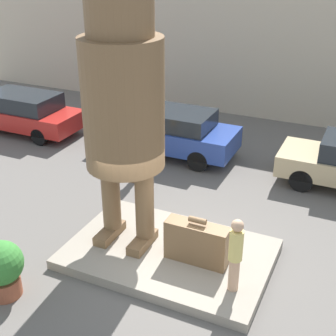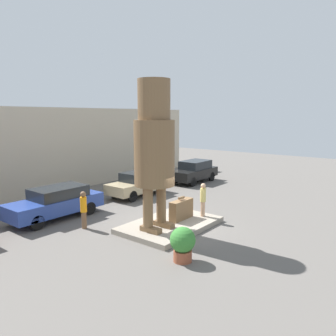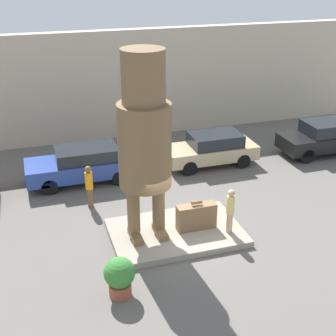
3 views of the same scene
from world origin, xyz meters
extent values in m
plane|color=#605B56|center=(0.00, 0.00, 0.00)|extent=(60.00, 60.00, 0.00)
cube|color=gray|center=(0.00, 0.00, 0.11)|extent=(4.46, 2.92, 0.23)
cube|color=beige|center=(0.00, 10.13, 2.73)|extent=(28.00, 0.60, 5.47)
cube|color=brown|center=(-1.45, -0.10, 0.33)|extent=(0.33, 0.95, 0.21)
cube|color=brown|center=(-0.60, -0.10, 0.33)|extent=(0.33, 0.95, 0.21)
cylinder|color=brown|center=(-1.45, 0.04, 1.27)|extent=(0.42, 0.42, 1.67)
cylinder|color=brown|center=(-0.60, 0.04, 1.27)|extent=(0.42, 0.42, 1.67)
cylinder|color=brown|center=(-1.03, 0.04, 3.45)|extent=(1.67, 1.67, 2.69)
cylinder|color=brown|center=(-1.03, 0.04, 5.60)|extent=(1.31, 1.31, 1.61)
cube|color=brown|center=(0.69, -0.09, 0.68)|extent=(1.36, 0.41, 0.90)
cylinder|color=brown|center=(0.69, -0.09, 1.24)|extent=(0.37, 0.12, 0.12)
cylinder|color=tan|center=(1.68, -0.64, 0.58)|extent=(0.21, 0.21, 0.72)
cylinder|color=#DBC66B|center=(1.68, -0.64, 1.26)|extent=(0.27, 0.27, 0.64)
sphere|color=tan|center=(1.68, -0.64, 1.70)|extent=(0.24, 0.24, 0.24)
cube|color=#284293|center=(-2.46, 5.17, 0.67)|extent=(4.60, 1.77, 0.69)
cube|color=#1E2328|center=(-2.23, 5.17, 1.28)|extent=(2.53, 1.59, 0.52)
cylinder|color=black|center=(-3.88, 4.38, 0.33)|extent=(0.66, 0.18, 0.66)
cylinder|color=black|center=(-3.88, 5.97, 0.33)|extent=(0.66, 0.18, 0.66)
cylinder|color=black|center=(-1.03, 4.38, 0.33)|extent=(0.66, 0.18, 0.66)
cylinder|color=black|center=(-1.03, 5.97, 0.33)|extent=(0.66, 0.18, 0.66)
cube|color=tan|center=(3.36, 5.17, 0.64)|extent=(4.13, 1.70, 0.61)
cube|color=#1E2328|center=(3.57, 5.17, 1.22)|extent=(2.27, 1.53, 0.55)
cylinder|color=black|center=(2.08, 4.40, 0.33)|extent=(0.66, 0.18, 0.66)
cylinder|color=black|center=(2.08, 5.93, 0.33)|extent=(0.66, 0.18, 0.66)
cylinder|color=black|center=(4.64, 4.40, 0.33)|extent=(0.66, 0.18, 0.66)
cylinder|color=black|center=(4.64, 5.93, 0.33)|extent=(0.66, 0.18, 0.66)
cube|color=black|center=(8.99, 4.77, 0.68)|extent=(4.17, 1.74, 0.68)
cube|color=#1E2328|center=(9.20, 4.77, 1.32)|extent=(2.29, 1.57, 0.60)
cylinder|color=black|center=(7.70, 3.99, 0.34)|extent=(0.68, 0.18, 0.68)
cylinder|color=black|center=(7.70, 5.55, 0.34)|extent=(0.68, 0.18, 0.68)
cylinder|color=black|center=(10.28, 3.99, 0.34)|extent=(0.68, 0.18, 0.68)
cylinder|color=black|center=(10.28, 5.55, 0.34)|extent=(0.68, 0.18, 0.68)
cylinder|color=brown|center=(-2.47, -2.45, 0.20)|extent=(0.64, 0.64, 0.40)
sphere|color=#387F33|center=(-2.47, -2.45, 0.78)|extent=(0.89, 0.89, 0.89)
cylinder|color=brown|center=(-2.48, 2.93, 0.38)|extent=(0.22, 0.22, 0.76)
cylinder|color=orange|center=(-2.48, 2.93, 1.09)|extent=(0.29, 0.29, 0.67)
sphere|color=brown|center=(-2.48, 2.93, 1.56)|extent=(0.25, 0.25, 0.25)
camera|label=1|loc=(3.56, -7.75, 6.43)|focal=50.00mm
camera|label=2|loc=(-11.13, -8.63, 4.98)|focal=35.00mm
camera|label=3|loc=(-4.36, -12.93, 8.84)|focal=50.00mm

